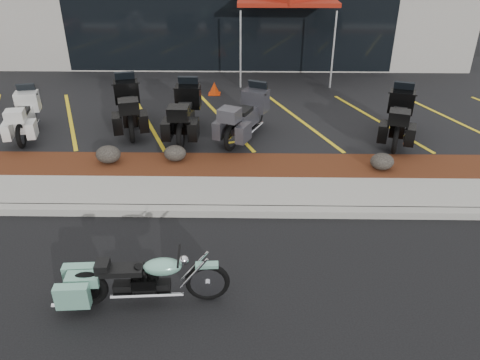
{
  "coord_description": "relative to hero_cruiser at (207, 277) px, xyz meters",
  "views": [
    {
      "loc": [
        0.68,
        -6.9,
        5.08
      ],
      "look_at": [
        0.55,
        1.2,
        0.62
      ],
      "focal_mm": 35.0,
      "sensor_mm": 36.0,
      "label": 1
    }
  ],
  "objects": [
    {
      "name": "upper_lot",
      "position": [
        -0.1,
        9.69,
        -0.37
      ],
      "size": [
        26.0,
        9.6,
        0.15
      ],
      "primitive_type": "cube",
      "color": "black",
      "rests_on": "ground"
    },
    {
      "name": "traffic_cone",
      "position": [
        -0.51,
        9.4,
        -0.09
      ],
      "size": [
        0.43,
        0.43,
        0.41
      ],
      "primitive_type": "cone",
      "rotation": [
        0.0,
        0.0,
        -0.22
      ],
      "color": "#F13D08",
      "rests_on": "upper_lot"
    },
    {
      "name": "touring_black_mid",
      "position": [
        -1.02,
        6.8,
        0.39
      ],
      "size": [
        0.95,
        2.37,
        1.37
      ],
      "primitive_type": null,
      "rotation": [
        0.0,
        0.0,
        1.55
      ],
      "color": "black",
      "rests_on": "upper_lot"
    },
    {
      "name": "ground",
      "position": [
        -0.1,
        1.49,
        -0.45
      ],
      "size": [
        90.0,
        90.0,
        0.0
      ],
      "primitive_type": "plane",
      "color": "black",
      "rests_on": "ground"
    },
    {
      "name": "hero_cruiser",
      "position": [
        0.0,
        0.0,
        0.0
      ],
      "size": [
        2.57,
        0.82,
        0.89
      ],
      "primitive_type": null,
      "rotation": [
        0.0,
        0.0,
        0.07
      ],
      "color": "#6FAD95",
      "rests_on": "ground"
    },
    {
      "name": "boulder_right",
      "position": [
        3.64,
        4.11,
        -0.1
      ],
      "size": [
        0.53,
        0.44,
        0.38
      ],
      "primitive_type": "ellipsoid",
      "color": "black",
      "rests_on": "mulch_bed"
    },
    {
      "name": "boulder_mid",
      "position": [
        -1.11,
        4.48,
        -0.1
      ],
      "size": [
        0.52,
        0.44,
        0.37
      ],
      "primitive_type": "ellipsoid",
      "color": "black",
      "rests_on": "mulch_bed"
    },
    {
      "name": "touring_grey",
      "position": [
        0.85,
        6.58,
        0.36
      ],
      "size": [
        1.7,
        2.41,
        1.31
      ],
      "primitive_type": null,
      "rotation": [
        0.0,
        0.0,
        1.16
      ],
      "color": "#313136",
      "rests_on": "upper_lot"
    },
    {
      "name": "mulch_bed",
      "position": [
        -0.1,
        4.29,
        -0.37
      ],
      "size": [
        24.0,
        1.2,
        0.16
      ],
      "primitive_type": "cube",
      "color": "#35150C",
      "rests_on": "ground"
    },
    {
      "name": "touring_white",
      "position": [
        -5.35,
        6.6,
        0.3
      ],
      "size": [
        1.21,
        2.18,
        1.2
      ],
      "primitive_type": null,
      "rotation": [
        0.0,
        0.0,
        1.79
      ],
      "color": "silver",
      "rests_on": "upper_lot"
    },
    {
      "name": "touring_black_rear",
      "position": [
        4.68,
        6.55,
        0.36
      ],
      "size": [
        1.54,
        2.42,
        1.32
      ],
      "primitive_type": null,
      "rotation": [
        0.0,
        0.0,
        1.25
      ],
      "color": "black",
      "rests_on": "upper_lot"
    },
    {
      "name": "sidewalk",
      "position": [
        -0.1,
        3.09,
        -0.37
      ],
      "size": [
        24.0,
        1.2,
        0.15
      ],
      "primitive_type": "cube",
      "color": "gray",
      "rests_on": "ground"
    },
    {
      "name": "curb",
      "position": [
        -0.1,
        2.39,
        -0.37
      ],
      "size": [
        24.0,
        0.25,
        0.15
      ],
      "primitive_type": "cube",
      "color": "gray",
      "rests_on": "ground"
    },
    {
      "name": "dealership_building",
      "position": [
        -0.1,
        15.96,
        1.56
      ],
      "size": [
        18.0,
        8.16,
        4.0
      ],
      "color": "gray",
      "rests_on": "ground"
    },
    {
      "name": "touring_black_front",
      "position": [
        -2.81,
        7.18,
        0.39
      ],
      "size": [
        1.49,
        2.51,
        1.37
      ],
      "primitive_type": null,
      "rotation": [
        0.0,
        0.0,
        1.84
      ],
      "color": "black",
      "rests_on": "upper_lot"
    },
    {
      "name": "boulder_left",
      "position": [
        -2.65,
        4.35,
        -0.08
      ],
      "size": [
        0.58,
        0.48,
        0.41
      ],
      "primitive_type": "ellipsoid",
      "color": "black",
      "rests_on": "mulch_bed"
    }
  ]
}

